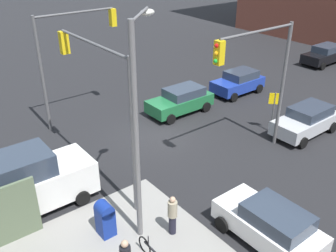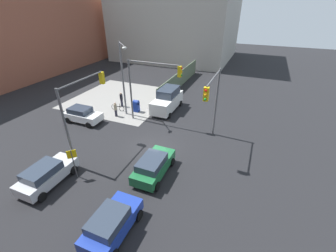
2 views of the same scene
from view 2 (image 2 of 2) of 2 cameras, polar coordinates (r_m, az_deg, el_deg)
ground_plane at (r=20.15m, az=-4.21°, el=-5.69°), size 120.00×120.00×0.00m
sidewalk_corner at (r=31.13m, az=-11.86°, el=6.95°), size 12.00×12.00×0.01m
construction_fence at (r=34.26m, az=2.99°, el=11.73°), size 16.34×0.12×2.40m
building_warehouse_north at (r=50.70m, az=-35.20°, el=19.38°), size 32.00×18.00×14.12m
building_loft_east at (r=54.01m, az=2.48°, el=27.56°), size 20.00×24.00×19.78m
smokestack at (r=59.76m, az=-18.28°, el=23.98°), size 1.80×1.80×14.64m
traffic_signal_nw_corner at (r=18.46m, az=-21.10°, el=5.25°), size 5.07×0.36×6.50m
traffic_signal_se_corner at (r=18.87m, az=11.36°, el=7.18°), size 4.96×0.36×6.50m
traffic_signal_ne_corner at (r=22.64m, az=-4.85°, el=11.52°), size 0.36×5.75×6.50m
street_lamp_corner at (r=24.57m, az=-11.33°, el=12.63°), size 2.11×1.94×8.00m
warning_sign_two_way at (r=17.57m, az=-23.04°, el=-7.69°), size 0.48×0.48×2.40m
mailbox_blue at (r=26.65m, az=-8.07°, el=5.19°), size 0.56×0.64×1.43m
coupe_white at (r=25.71m, az=-20.89°, el=2.71°), size 2.02×4.00×1.62m
coupe_blue at (r=13.79m, az=-14.10°, el=-22.78°), size 3.84×2.02×1.62m
hatchback_silver at (r=18.26m, az=-28.47°, el=-10.73°), size 4.23×2.02×1.62m
sedan_green at (r=16.91m, az=-3.71°, el=-9.96°), size 4.25×2.02×1.62m
van_white_delivery at (r=26.62m, az=-0.14°, el=6.67°), size 5.40×2.32×2.62m
pedestrian_crossing at (r=25.86m, az=-13.17°, el=4.17°), size 0.36×0.36×1.68m
pedestrian_waiting at (r=28.25m, az=-11.75°, el=6.70°), size 0.36×0.36×1.82m
bicycle_leaning_on_fence at (r=27.48m, az=-12.62°, el=4.56°), size 0.05×1.75×0.97m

